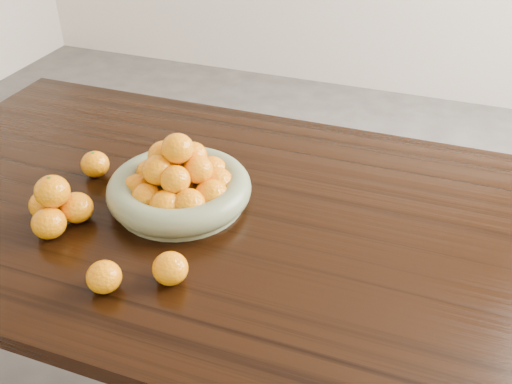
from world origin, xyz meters
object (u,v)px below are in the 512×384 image
(dining_table, at_px, (264,246))
(fruit_bowl, at_px, (180,185))
(loose_orange_0, at_px, (95,164))
(orange_pyramid, at_px, (56,206))

(dining_table, height_order, fruit_bowl, fruit_bowl)
(fruit_bowl, distance_m, loose_orange_0, 0.26)
(fruit_bowl, bearing_deg, loose_orange_0, 172.55)
(dining_table, bearing_deg, loose_orange_0, 177.24)
(orange_pyramid, xyz_separation_m, loose_orange_0, (-0.04, 0.21, -0.02))
(orange_pyramid, relative_size, loose_orange_0, 2.05)
(loose_orange_0, bearing_deg, fruit_bowl, -7.45)
(dining_table, relative_size, loose_orange_0, 27.80)
(loose_orange_0, bearing_deg, dining_table, -2.76)
(fruit_bowl, bearing_deg, orange_pyramid, -141.96)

